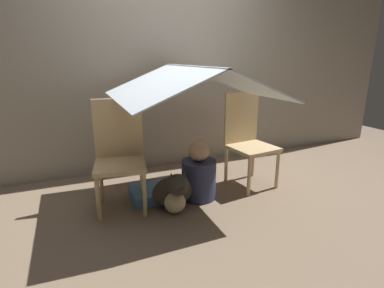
% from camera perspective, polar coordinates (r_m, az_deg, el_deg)
% --- Properties ---
extents(ground_plane, '(8.80, 8.80, 0.00)m').
position_cam_1_polar(ground_plane, '(2.93, 0.78, -10.61)').
color(ground_plane, '#7A6651').
extents(wall_back, '(7.00, 0.05, 2.50)m').
position_cam_1_polar(wall_back, '(3.64, -6.09, 14.95)').
color(wall_back, gray).
rests_on(wall_back, ground_plane).
extents(chair_left, '(0.50, 0.50, 0.97)m').
position_cam_1_polar(chair_left, '(2.74, -13.65, -1.40)').
color(chair_left, '#D1B27F').
rests_on(chair_left, ground_plane).
extents(chair_right, '(0.49, 0.49, 0.97)m').
position_cam_1_polar(chair_right, '(3.21, 10.48, 1.34)').
color(chair_right, '#D1B27F').
rests_on(chair_right, ground_plane).
extents(sheet_canopy, '(1.36, 1.35, 0.29)m').
position_cam_1_polar(sheet_canopy, '(2.72, 0.00, 11.78)').
color(sheet_canopy, silver).
extents(person_front, '(0.33, 0.33, 0.58)m').
position_cam_1_polar(person_front, '(2.89, 1.32, -5.92)').
color(person_front, '#2D3351').
rests_on(person_front, ground_plane).
extents(dog, '(0.38, 0.37, 0.40)m').
position_cam_1_polar(dog, '(2.71, -3.42, -8.67)').
color(dog, '#332D28').
rests_on(dog, ground_plane).
extents(floor_cushion, '(0.47, 0.38, 0.10)m').
position_cam_1_polar(floor_cushion, '(2.99, -6.90, -9.16)').
color(floor_cushion, '#4C7FB2').
rests_on(floor_cushion, ground_plane).
extents(plush_toy, '(0.19, 0.19, 0.30)m').
position_cam_1_polar(plush_toy, '(2.68, -3.28, -10.53)').
color(plush_toy, beige).
rests_on(plush_toy, ground_plane).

